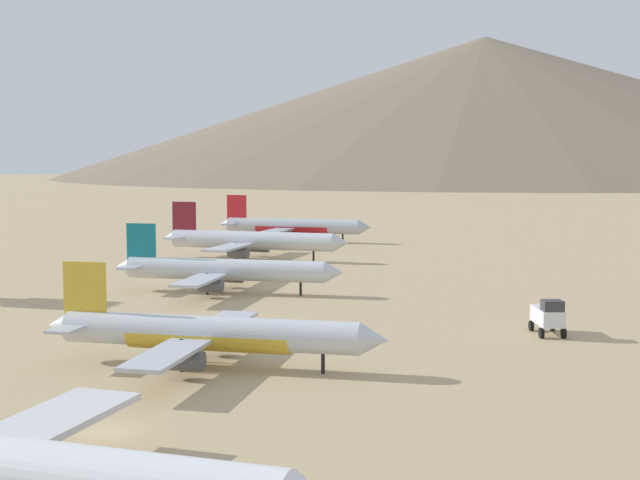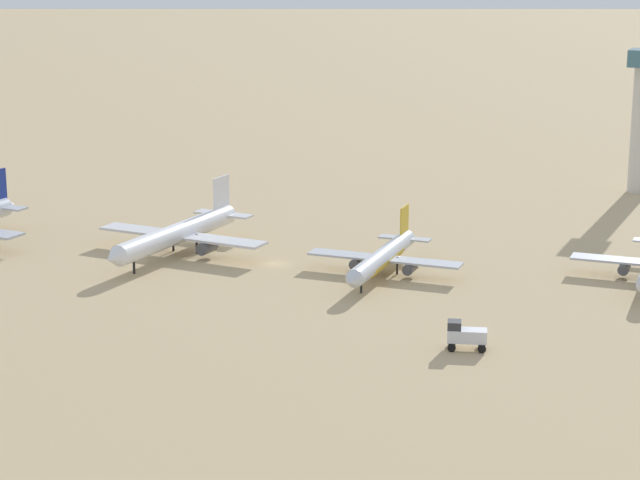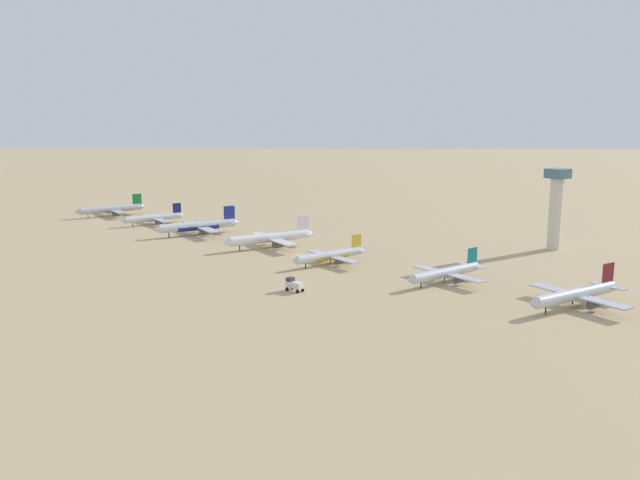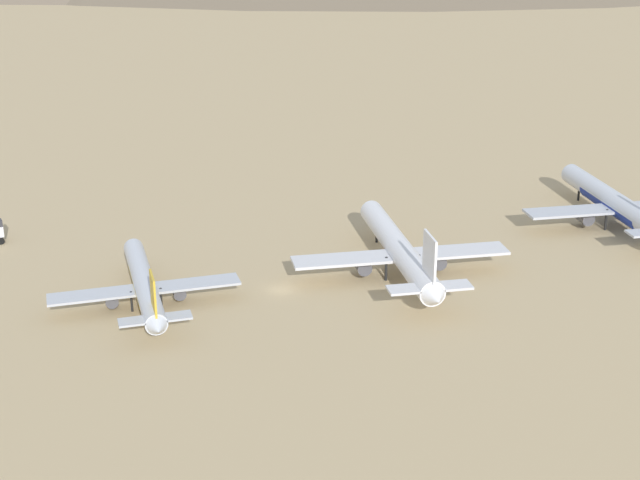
% 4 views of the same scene
% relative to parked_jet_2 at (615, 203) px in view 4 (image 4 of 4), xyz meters
% --- Properties ---
extents(ground_plane, '(1800.00, 1800.00, 0.00)m').
position_rel_parked_jet_2_xyz_m(ground_plane, '(-11.81, 59.53, -3.77)').
color(ground_plane, tan).
extents(parked_jet_2, '(39.35, 31.99, 11.34)m').
position_rel_parked_jet_2_xyz_m(parked_jet_2, '(0.00, 0.00, 0.00)').
color(parked_jet_2, silver).
rests_on(parked_jet_2, ground).
extents(parked_jet_3, '(39.31, 31.96, 11.33)m').
position_rel_parked_jet_2_xyz_m(parked_jet_3, '(-10.67, 41.71, 0.04)').
color(parked_jet_3, white).
rests_on(parked_jet_3, ground).
extents(parked_jet_4, '(31.64, 25.66, 9.14)m').
position_rel_parked_jet_2_xyz_m(parked_jet_4, '(-11.95, 78.53, -0.73)').
color(parked_jet_4, silver).
rests_on(parked_jet_4, ground).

